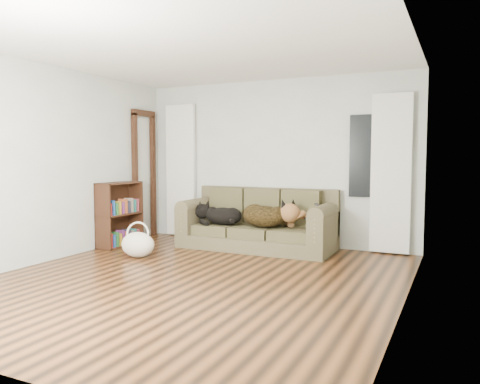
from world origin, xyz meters
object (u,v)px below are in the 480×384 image
at_px(dog_shepherd, 267,218).
at_px(sofa, 256,219).
at_px(tote_bag, 138,246).
at_px(bookshelf, 120,214).
at_px(dog_black_lab, 221,216).

bearing_deg(dog_shepherd, sofa, 11.26).
bearing_deg(sofa, tote_bag, -134.05).
bearing_deg(bookshelf, dog_shepherd, 15.68).
height_order(tote_bag, bookshelf, bookshelf).
height_order(dog_black_lab, bookshelf, bookshelf).
distance_m(sofa, tote_bag, 1.80).
relative_size(dog_black_lab, dog_shepherd, 0.80).
distance_m(dog_shepherd, tote_bag, 1.90).
xyz_separation_m(sofa, dog_black_lab, (-0.55, -0.11, 0.03)).
xyz_separation_m(dog_shepherd, bookshelf, (-2.21, -0.65, 0.01)).
distance_m(dog_black_lab, dog_shepherd, 0.74).
relative_size(sofa, dog_black_lab, 3.64).
bearing_deg(dog_black_lab, dog_shepherd, 18.73).
bearing_deg(dog_shepherd, tote_bag, 69.05).
relative_size(dog_black_lab, bookshelf, 0.64).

